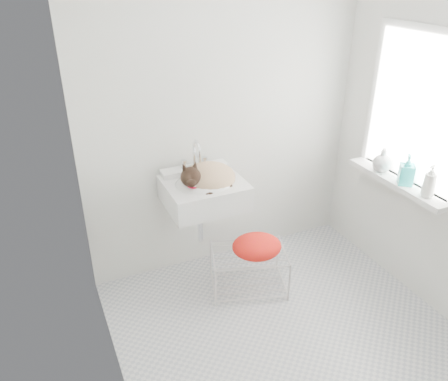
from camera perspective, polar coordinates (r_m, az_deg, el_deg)
name	(u,v)px	position (r m, az deg, el deg)	size (l,w,h in m)	color
floor	(284,328)	(3.24, 7.61, -17.02)	(2.20, 2.00, 0.02)	silver
back_wall	(224,112)	(3.36, 0.03, 9.94)	(2.20, 0.02, 2.50)	silver
right_wall	(442,134)	(3.25, 26.01, 6.51)	(0.02, 2.00, 2.50)	silver
left_wall	(98,200)	(2.18, -15.77, -1.16)	(0.02, 2.00, 2.50)	silver
window_glass	(419,111)	(3.33, 23.66, 9.30)	(0.01, 0.80, 1.00)	white
window_frame	(418,111)	(3.32, 23.48, 9.28)	(0.04, 0.90, 1.10)	white
windowsill	(397,182)	(3.46, 21.22, 1.02)	(0.16, 0.88, 0.04)	white
sink	(204,181)	(3.19, -2.59, 1.16)	(0.56, 0.49, 0.22)	white
faucet	(194,154)	(3.28, -3.81, 4.61)	(0.20, 0.14, 0.20)	silver
cat	(206,177)	(3.16, -2.26, 1.72)	(0.42, 0.33, 0.26)	tan
wire_rack	(248,271)	(3.46, 3.14, -10.22)	(0.54, 0.38, 0.32)	silver
towel	(257,252)	(3.31, 4.18, -7.81)	(0.37, 0.26, 0.15)	#CD3600
bottle_a	(426,196)	(3.28, 24.42, -0.67)	(0.07, 0.07, 0.19)	white
bottle_b	(404,184)	(3.40, 22.00, 0.78)	(0.10, 0.10, 0.22)	teal
bottle_c	(381,171)	(3.55, 19.36, 2.36)	(0.14, 0.14, 0.18)	silver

